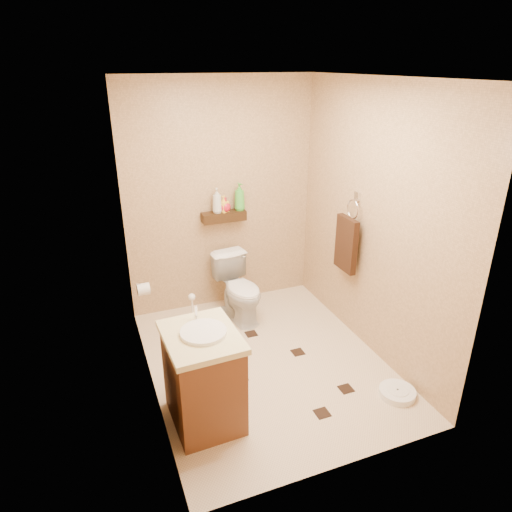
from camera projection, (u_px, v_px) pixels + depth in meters
name	position (u px, v px, depth m)	size (l,w,h in m)	color
ground	(266.00, 362.00, 4.12)	(2.50, 2.50, 0.00)	beige
wall_back	(221.00, 198.00, 4.72)	(2.00, 0.04, 2.40)	tan
wall_front	(352.00, 311.00, 2.58)	(2.00, 0.04, 2.40)	tan
wall_left	(141.00, 256.00, 3.32)	(0.04, 2.50, 2.40)	tan
wall_right	(373.00, 223.00, 3.98)	(0.04, 2.50, 2.40)	tan
ceiling	(269.00, 77.00, 3.18)	(2.00, 2.50, 0.02)	silver
wall_shelf	(224.00, 216.00, 4.72)	(0.46, 0.14, 0.10)	#361F0E
floor_accents	(272.00, 366.00, 4.06)	(1.13, 1.39, 0.01)	black
toilet	(240.00, 289.00, 4.72)	(0.37, 0.66, 0.67)	white
vanity	(203.00, 377.00, 3.32)	(0.53, 0.64, 0.87)	brown
bathroom_scale	(397.00, 393.00, 3.70)	(0.38, 0.38, 0.06)	white
toilet_brush	(193.00, 319.00, 4.52)	(0.10, 0.10, 0.43)	#18625E
towel_ring	(347.00, 242.00, 4.27)	(0.12, 0.30, 0.76)	silver
toilet_paper	(143.00, 289.00, 4.13)	(0.12, 0.11, 0.12)	white
bottle_a	(217.00, 200.00, 4.63)	(0.10, 0.10, 0.26)	beige
bottle_b	(224.00, 204.00, 4.67)	(0.08, 0.08, 0.17)	yellow
bottle_c	(225.00, 205.00, 4.68)	(0.12, 0.12, 0.15)	red
bottle_d	(240.00, 197.00, 4.70)	(0.11, 0.11, 0.29)	green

